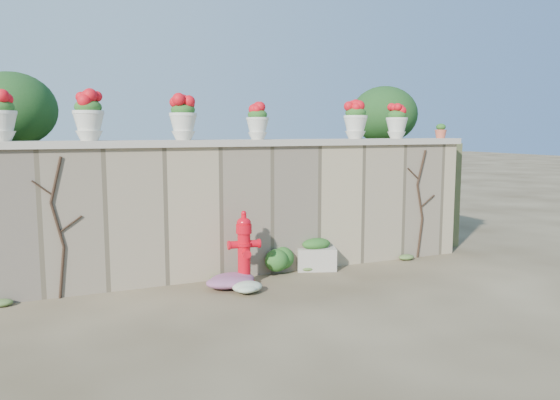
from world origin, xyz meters
name	(u,v)px	position (x,y,z in m)	size (l,w,h in m)	color
ground	(292,307)	(0.00, 0.00, 0.00)	(80.00, 80.00, 0.00)	#463823
stone_wall	(243,211)	(0.00, 1.80, 1.00)	(8.00, 0.40, 2.00)	tan
wall_cap	(242,143)	(0.00, 1.80, 2.05)	(8.10, 0.52, 0.10)	#BCB19F
raised_fill	(191,190)	(0.00, 5.00, 1.00)	(9.00, 6.00, 2.00)	#384C23
back_shrub_left	(12,109)	(-3.20, 3.00, 2.55)	(1.30, 1.30, 1.10)	#143814
back_shrub_right	(384,115)	(3.40, 3.00, 2.55)	(1.30, 1.30, 1.10)	#143814
vine_left	(58,225)	(-2.67, 1.58, 0.99)	(0.60, 0.04, 1.91)	black
vine_right	(420,202)	(3.23, 1.58, 0.99)	(0.60, 0.04, 1.91)	black
fire_hydrant	(244,248)	(-0.21, 1.20, 0.54)	(0.47, 0.33, 1.08)	red
planter_box	(316,255)	(1.16, 1.55, 0.24)	(0.71, 0.55, 0.52)	#BCB19F
green_shrub	(279,257)	(0.51, 1.55, 0.26)	(0.55, 0.50, 0.52)	#1E5119
magenta_clump	(225,281)	(-0.53, 1.10, 0.12)	(0.91, 0.61, 0.24)	#BC25A7
white_flowers	(246,287)	(-0.34, 0.74, 0.10)	(0.54, 0.43, 0.19)	white
urn_pot_0	(0,117)	(-3.29, 1.80, 2.41)	(0.40, 0.40, 0.63)	beige
urn_pot_1	(89,117)	(-2.22, 1.80, 2.42)	(0.42, 0.42, 0.66)	beige
urn_pot_2	(183,118)	(-0.91, 1.80, 2.41)	(0.40, 0.40, 0.63)	beige
urn_pot_3	(258,122)	(0.25, 1.80, 2.37)	(0.35, 0.35, 0.55)	beige
urn_pot_4	(356,120)	(2.01, 1.80, 2.41)	(0.40, 0.40, 0.63)	beige
urn_pot_5	(397,122)	(2.84, 1.80, 2.39)	(0.37, 0.37, 0.58)	beige
terracotta_pot	(441,132)	(3.80, 1.80, 2.22)	(0.21, 0.21, 0.25)	#C8573D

